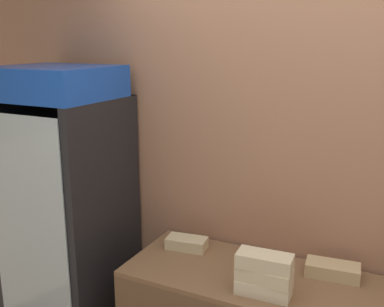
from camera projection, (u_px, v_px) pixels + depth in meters
The scene contains 7 objects.
wall_back at pixel (318, 176), 2.35m from camera, with size 5.20×0.09×2.70m.
beverage_cooler at pixel (73, 211), 2.76m from camera, with size 0.63×0.63×1.91m.
sandwich_stack_bottom at pixel (263, 288), 2.09m from camera, with size 0.26×0.13×0.07m.
sandwich_stack_middle at pixel (264, 274), 2.07m from camera, with size 0.26×0.12×0.07m.
sandwich_stack_top at pixel (265, 261), 2.06m from camera, with size 0.26×0.13×0.07m.
sandwich_flat_left at pixel (187, 243), 2.55m from camera, with size 0.24×0.15×0.06m.
sandwich_flat_right at pixel (333, 270), 2.25m from camera, with size 0.27×0.15×0.07m.
Camera 1 is at (0.42, -1.13, 2.05)m, focal length 42.00 mm.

